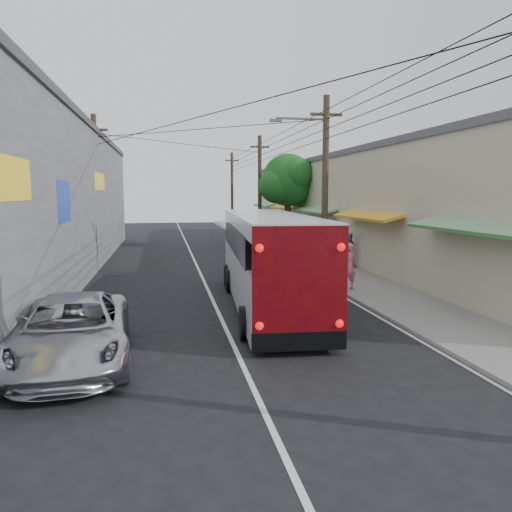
{
  "coord_description": "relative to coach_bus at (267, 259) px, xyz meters",
  "views": [
    {
      "loc": [
        -1.68,
        -7.83,
        3.87
      ],
      "look_at": [
        1.37,
        8.72,
        1.76
      ],
      "focal_mm": 35.0,
      "sensor_mm": 36.0,
      "label": 1
    }
  ],
  "objects": [
    {
      "name": "pedestrian_near",
      "position": [
        3.63,
        1.82,
        -0.61
      ],
      "size": [
        0.76,
        0.59,
        1.83
      ],
      "primitive_type": "imported",
      "rotation": [
        0.0,
        0.0,
        3.39
      ],
      "color": "#C1667D",
      "rests_on": "sidewalk"
    },
    {
      "name": "ground",
      "position": [
        -1.77,
        -8.74,
        -1.65
      ],
      "size": [
        120.0,
        120.0,
        0.0
      ],
      "primitive_type": "plane",
      "color": "black",
      "rests_on": "ground"
    },
    {
      "name": "building_right",
      "position": [
        9.22,
        13.26,
        1.51
      ],
      "size": [
        7.09,
        40.0,
        6.25
      ],
      "color": "#B3AD8E",
      "rests_on": "ground"
    },
    {
      "name": "coach_bus",
      "position": [
        0.0,
        0.0,
        0.0
      ],
      "size": [
        3.12,
        11.16,
        3.18
      ],
      "rotation": [
        0.0,
        0.0,
        -0.07
      ],
      "color": "silver",
      "rests_on": "ground"
    },
    {
      "name": "building_left",
      "position": [
        -10.26,
        9.25,
        2.01
      ],
      "size": [
        7.2,
        36.0,
        7.25
      ],
      "color": "gray",
      "rests_on": "ground"
    },
    {
      "name": "utility_poles",
      "position": [
        1.36,
        11.58,
        2.48
      ],
      "size": [
        11.8,
        45.28,
        8.0
      ],
      "color": "#473828",
      "rests_on": "ground"
    },
    {
      "name": "parked_car_mid",
      "position": [
        2.83,
        14.13,
        -0.85
      ],
      "size": [
        2.18,
        4.79,
        1.59
      ],
      "primitive_type": "imported",
      "rotation": [
        0.0,
        0.0,
        -0.06
      ],
      "color": "#28292D",
      "rests_on": "ground"
    },
    {
      "name": "sidewalk",
      "position": [
        4.73,
        11.26,
        -1.59
      ],
      "size": [
        3.0,
        80.0,
        0.12
      ],
      "primitive_type": "cube",
      "color": "slate",
      "rests_on": "ground"
    },
    {
      "name": "jeepney",
      "position": [
        -5.57,
        -4.95,
        -0.89
      ],
      "size": [
        2.91,
        5.62,
        1.51
      ],
      "primitive_type": "imported",
      "rotation": [
        0.0,
        0.0,
        0.07
      ],
      "color": "silver",
      "rests_on": "ground"
    },
    {
      "name": "parked_suv",
      "position": [
        2.83,
        9.26,
        -0.83
      ],
      "size": [
        2.77,
        5.82,
        1.64
      ],
      "primitive_type": "imported",
      "rotation": [
        0.0,
        0.0,
        -0.09
      ],
      "color": "gray",
      "rests_on": "ground"
    },
    {
      "name": "pedestrian_far",
      "position": [
        5.83,
        7.56,
        -0.66
      ],
      "size": [
        0.91,
        0.75,
        1.74
      ],
      "primitive_type": "imported",
      "rotation": [
        0.0,
        0.0,
        3.03
      ],
      "color": "#86A3C2",
      "rests_on": "sidewalk"
    },
    {
      "name": "parked_car_far",
      "position": [
        2.03,
        18.26,
        -0.98
      ],
      "size": [
        1.56,
        4.07,
        1.32
      ],
      "primitive_type": "imported",
      "rotation": [
        0.0,
        0.0,
        -0.04
      ],
      "color": "black",
      "rests_on": "ground"
    },
    {
      "name": "street_tree",
      "position": [
        5.11,
        17.27,
        3.03
      ],
      "size": [
        4.4,
        4.0,
        6.6
      ],
      "color": "#3F2B19",
      "rests_on": "ground"
    }
  ]
}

